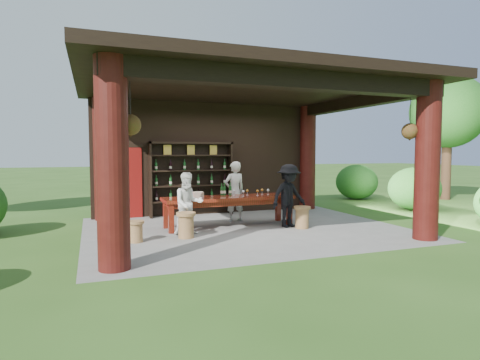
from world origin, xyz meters
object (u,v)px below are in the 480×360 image
object	(u,v)px
stool_near_right	(302,217)
guest_woman	(188,203)
stool_far_left	(136,231)
stool_near_left	(186,224)
napkin_basket	(198,195)
host	(234,191)
tasting_table	(229,201)
wine_shelf	(192,179)
guest_man	(289,196)

from	to	relation	value
stool_near_right	guest_woman	distance (m)	2.79
stool_near_right	stool_far_left	world-z (taller)	stool_near_right
stool_near_left	napkin_basket	bearing A→B (deg)	61.86
stool_far_left	guest_woman	bearing A→B (deg)	19.41
stool_near_right	napkin_basket	xyz separation A→B (m)	(-2.38, 0.84, 0.54)
stool_near_right	host	size ratio (longest dim) A/B	0.33
tasting_table	guest_woman	distance (m)	1.30
stool_far_left	napkin_basket	world-z (taller)	napkin_basket
wine_shelf	stool_near_right	bearing A→B (deg)	-54.59
host	stool_near_right	bearing A→B (deg)	120.03
tasting_table	stool_near_left	size ratio (longest dim) A/B	5.93
wine_shelf	stool_near_right	xyz separation A→B (m)	(2.04, -2.87, -0.79)
guest_man	tasting_table	bearing A→B (deg)	142.92
stool_near_left	stool_far_left	xyz separation A→B (m)	(-1.05, -0.05, -0.06)
stool_near_right	host	xyz separation A→B (m)	(-1.20, 1.51, 0.52)
wine_shelf	tasting_table	xyz separation A→B (m)	(0.46, -2.02, -0.44)
wine_shelf	tasting_table	size ratio (longest dim) A/B	0.74
host	guest_man	size ratio (longest dim) A/B	1.03
stool_near_left	tasting_table	bearing A→B (deg)	36.10
stool_near_left	guest_woman	distance (m)	0.56
stool_near_right	wine_shelf	bearing A→B (deg)	125.41
stool_near_left	stool_far_left	world-z (taller)	stool_near_left
guest_woman	stool_near_left	bearing A→B (deg)	-111.41
stool_far_left	guest_man	size ratio (longest dim) A/B	0.29
host	guest_man	distance (m)	1.58
napkin_basket	stool_far_left	bearing A→B (deg)	-147.32
wine_shelf	host	distance (m)	1.62
tasting_table	guest_man	world-z (taller)	guest_man
wine_shelf	stool_far_left	size ratio (longest dim) A/B	5.50
tasting_table	stool_near_left	xyz separation A→B (m)	(-1.30, -0.95, -0.34)
host	guest_woman	distance (m)	1.99
wine_shelf	stool_far_left	bearing A→B (deg)	-122.01
tasting_table	host	world-z (taller)	host
napkin_basket	guest_woman	bearing A→B (deg)	-122.41
wine_shelf	stool_far_left	xyz separation A→B (m)	(-1.89, -3.03, -0.84)
guest_woman	napkin_basket	bearing A→B (deg)	56.77
stool_near_left	guest_woman	size ratio (longest dim) A/B	0.40
host	guest_woman	size ratio (longest dim) A/B	1.15
stool_near_left	stool_near_right	size ratio (longest dim) A/B	1.04
stool_near_left	stool_near_right	world-z (taller)	stool_near_left
guest_woman	guest_man	size ratio (longest dim) A/B	0.90
wine_shelf	host	bearing A→B (deg)	-58.37
wine_shelf	tasting_table	distance (m)	2.12
guest_man	napkin_basket	world-z (taller)	guest_man
tasting_table	stool_far_left	size ratio (longest dim) A/B	7.42
host	napkin_basket	world-z (taller)	host
wine_shelf	host	size ratio (longest dim) A/B	1.52
tasting_table	stool_near_left	world-z (taller)	tasting_table
wine_shelf	stool_far_left	world-z (taller)	wine_shelf
stool_far_left	napkin_basket	size ratio (longest dim) A/B	1.70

